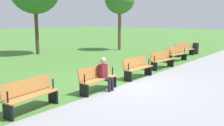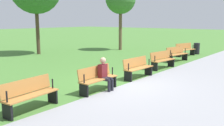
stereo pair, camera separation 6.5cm
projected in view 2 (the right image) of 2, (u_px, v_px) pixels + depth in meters
The scene contains 10 objects.
ground_plane at pixel (121, 84), 9.92m from camera, with size 120.00×120.00×0.00m, color #477A33.
path_paving at pixel (187, 97), 8.24m from camera, with size 32.98×5.21×0.01m, color #939399.
bench_0 at pixel (185, 49), 17.55m from camera, with size 1.75×0.86×0.89m.
bench_1 at pixel (177, 54), 15.25m from camera, with size 1.74×0.76×0.89m.
bench_2 at pixel (162, 60), 13.03m from camera, with size 1.72×0.64×0.89m.
bench_3 at pixel (138, 67), 10.91m from camera, with size 1.70×0.53×0.89m.
bench_4 at pixel (97, 78), 8.89m from camera, with size 1.70×0.53×0.89m.
bench_5 at pixel (30, 94), 6.99m from camera, with size 1.72×0.64×0.89m.
person_seated at pixel (105, 73), 8.97m from camera, with size 0.33×0.53×1.20m.
trash_bin at pixel (197, 49), 18.48m from camera, with size 0.44×0.44×0.83m, color black.
Camera 2 is at (7.73, 5.75, 2.53)m, focal length 39.92 mm.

